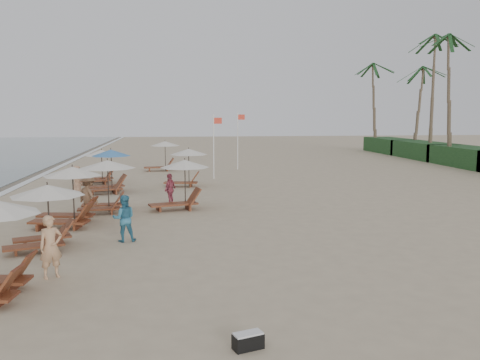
{
  "coord_description": "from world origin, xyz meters",
  "views": [
    {
      "loc": [
        -1.98,
        -15.95,
        4.28
      ],
      "look_at": [
        1.0,
        6.41,
        1.3
      ],
      "focal_mm": 37.5,
      "sensor_mm": 36.0,
      "label": 1
    }
  ],
  "objects": [
    {
      "name": "lounger_station_3",
      "position": [
        -5.02,
        6.34,
        1.29
      ],
      "size": [
        2.55,
        2.43,
        2.28
      ],
      "color": "brown",
      "rests_on": "ground"
    },
    {
      "name": "inland_station_0",
      "position": [
        -1.75,
        6.5,
        1.29
      ],
      "size": [
        2.87,
        2.24,
        2.22
      ],
      "color": "brown",
      "rests_on": "ground"
    },
    {
      "name": "inland_station_1",
      "position": [
        -1.29,
        13.77,
        1.37
      ],
      "size": [
        2.71,
        2.24,
        2.22
      ],
      "color": "brown",
      "rests_on": "ground"
    },
    {
      "name": "flag_pole_near",
      "position": [
        0.7,
        17.06,
        2.36
      ],
      "size": [
        0.6,
        0.08,
        4.24
      ],
      "color": "silver",
      "rests_on": "ground"
    },
    {
      "name": "lounger_station_2",
      "position": [
        -6.11,
        3.72,
        1.03
      ],
      "size": [
        2.75,
        2.39,
        2.28
      ],
      "color": "brown",
      "rests_on": "ground"
    },
    {
      "name": "lounger_station_5",
      "position": [
        -6.62,
        15.67,
        1.0
      ],
      "size": [
        2.53,
        2.26,
        2.08
      ],
      "color": "brown",
      "rests_on": "ground"
    },
    {
      "name": "flag_pole_far",
      "position": [
        3.01,
        22.53,
        2.46
      ],
      "size": [
        0.6,
        0.08,
        4.44
      ],
      "color": "silver",
      "rests_on": "ground"
    },
    {
      "name": "inland_station_2",
      "position": [
        -2.86,
        22.34,
        1.29
      ],
      "size": [
        2.83,
        2.24,
        2.22
      ],
      "color": "brown",
      "rests_on": "ground"
    },
    {
      "name": "lounger_station_4",
      "position": [
        -5.61,
        11.91,
        1.08
      ],
      "size": [
        2.59,
        2.52,
        2.36
      ],
      "color": "brown",
      "rests_on": "ground"
    },
    {
      "name": "beachgoer_near",
      "position": [
        -5.2,
        -2.66,
        0.83
      ],
      "size": [
        0.73,
        0.65,
        1.67
      ],
      "primitive_type": "imported",
      "rotation": [
        0.0,
        0.0,
        0.54
      ],
      "color": "tan",
      "rests_on": "ground"
    },
    {
      "name": "beachgoer_far_a",
      "position": [
        -2.17,
        7.61,
        0.76
      ],
      "size": [
        0.76,
        0.95,
        1.51
      ],
      "primitive_type": "imported",
      "rotation": [
        0.0,
        0.0,
        4.2
      ],
      "color": "#AE455B",
      "rests_on": "ground"
    },
    {
      "name": "beachgoer_mid_a",
      "position": [
        -3.67,
        0.95,
        0.79
      ],
      "size": [
        0.84,
        0.69,
        1.59
      ],
      "primitive_type": "imported",
      "rotation": [
        0.0,
        0.0,
        3.26
      ],
      "color": "teal",
      "rests_on": "ground"
    },
    {
      "name": "ground",
      "position": [
        0.0,
        0.0,
        0.0
      ],
      "size": [
        160.0,
        160.0,
        0.0
      ],
      "primitive_type": "plane",
      "color": "tan",
      "rests_on": "ground"
    },
    {
      "name": "beachgoer_far_b",
      "position": [
        -7.05,
        11.11,
        0.79
      ],
      "size": [
        0.65,
        0.86,
        1.59
      ],
      "primitive_type": "imported",
      "rotation": [
        0.0,
        0.0,
        1.37
      ],
      "color": "tan",
      "rests_on": "ground"
    },
    {
      "name": "duffel_bag",
      "position": [
        -0.69,
        -7.33,
        0.16
      ],
      "size": [
        0.61,
        0.43,
        0.31
      ],
      "color": "black",
      "rests_on": "ground"
    },
    {
      "name": "lounger_station_1",
      "position": [
        -6.14,
        0.33,
        1.13
      ],
      "size": [
        2.54,
        2.32,
        2.07
      ],
      "color": "brown",
      "rests_on": "ground"
    },
    {
      "name": "beachgoer_mid_b",
      "position": [
        -5.52,
        5.21,
        0.9
      ],
      "size": [
        1.29,
        1.29,
        1.8
      ],
      "primitive_type": "imported",
      "rotation": [
        0.0,
        0.0,
        2.35
      ],
      "color": "brown",
      "rests_on": "ground"
    }
  ]
}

